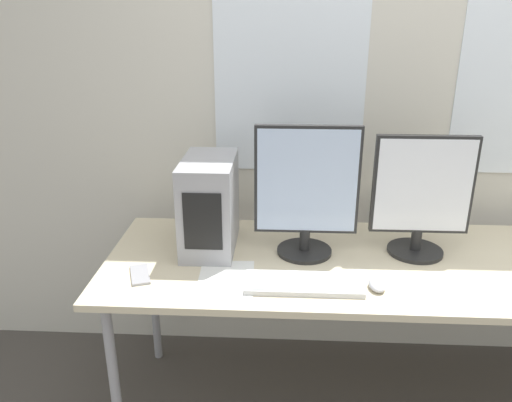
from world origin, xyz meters
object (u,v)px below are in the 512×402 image
at_px(pc_tower, 210,204).
at_px(monitor_right_near, 422,196).
at_px(mouse, 377,285).
at_px(cell_phone, 140,275).
at_px(keyboard, 304,283).
at_px(monitor_main, 307,191).

xyz_separation_m(pc_tower, monitor_right_near, (0.87, -0.02, 0.06)).
relative_size(monitor_right_near, mouse, 5.11).
height_order(pc_tower, cell_phone, pc_tower).
bearing_deg(cell_phone, keyboard, -23.24).
height_order(monitor_right_near, cell_phone, monitor_right_near).
relative_size(monitor_main, mouse, 5.51).
distance_m(monitor_right_near, cell_phone, 1.17).
bearing_deg(monitor_right_near, mouse, -124.75).
xyz_separation_m(monitor_main, cell_phone, (-0.64, -0.23, -0.27)).
bearing_deg(pc_tower, keyboard, -39.24).
distance_m(mouse, cell_phone, 0.90).
relative_size(pc_tower, monitor_right_near, 0.77).
bearing_deg(keyboard, monitor_main, 87.40).
distance_m(monitor_main, mouse, 0.46).
height_order(monitor_main, monitor_right_near, monitor_main).
xyz_separation_m(monitor_main, monitor_right_near, (0.47, 0.03, -0.02)).
relative_size(pc_tower, keyboard, 0.90).
bearing_deg(keyboard, cell_phone, 176.11).
height_order(monitor_right_near, mouse, monitor_right_near).
distance_m(monitor_main, cell_phone, 0.73).
distance_m(keyboard, mouse, 0.27).
bearing_deg(monitor_main, cell_phone, -160.09).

